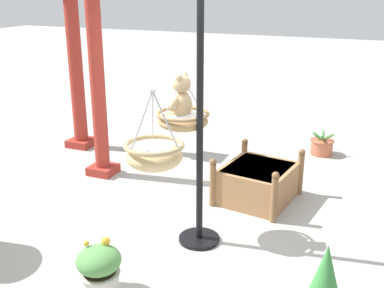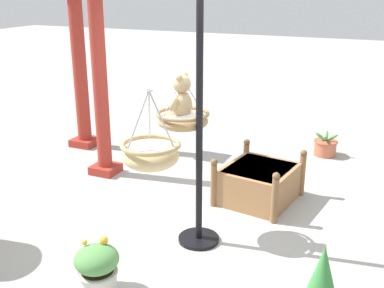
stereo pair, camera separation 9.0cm
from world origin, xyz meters
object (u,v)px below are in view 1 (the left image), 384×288
at_px(hanging_basket_left_high, 154,154).
at_px(display_pole_central, 200,172).
at_px(greenhouse_pillar_left, 97,79).
at_px(greenhouse_pillar_right, 76,73).
at_px(hanging_basket_with_teddy, 183,120).
at_px(potted_plant_bushy_green, 322,145).
at_px(wooden_planter_box, 258,182).
at_px(potted_plant_flowering_red, 99,269).
at_px(teddy_bear, 181,100).
at_px(potted_plant_tall_leafy, 324,285).

bearing_deg(hanging_basket_left_high, display_pole_central, 5.37).
xyz_separation_m(greenhouse_pillar_left, greenhouse_pillar_right, (0.90, 1.01, -0.14)).
xyz_separation_m(display_pole_central, hanging_basket_with_teddy, (0.15, 0.25, 0.49)).
distance_m(hanging_basket_with_teddy, potted_plant_bushy_green, 3.47).
relative_size(wooden_planter_box, potted_plant_bushy_green, 2.78).
distance_m(potted_plant_flowering_red, potted_plant_bushy_green, 4.61).
distance_m(wooden_planter_box, potted_plant_flowering_red, 2.52).
xyz_separation_m(teddy_bear, greenhouse_pillar_right, (1.95, 2.72, -0.24)).
xyz_separation_m(greenhouse_pillar_left, potted_plant_tall_leafy, (-2.03, -3.39, -1.02)).
distance_m(hanging_basket_with_teddy, potted_plant_tall_leafy, 2.13).
xyz_separation_m(wooden_planter_box, potted_plant_bushy_green, (2.03, -0.52, -0.10)).
bearing_deg(hanging_basket_left_high, potted_plant_bushy_green, -9.10).
bearing_deg(teddy_bear, display_pole_central, -118.76).
bearing_deg(hanging_basket_left_high, potted_plant_flowering_red, 86.14).
height_order(greenhouse_pillar_left, potted_plant_bushy_green, greenhouse_pillar_left).
bearing_deg(potted_plant_tall_leafy, greenhouse_pillar_right, 56.36).
bearing_deg(hanging_basket_left_high, wooden_planter_box, -4.53).
xyz_separation_m(hanging_basket_left_high, greenhouse_pillar_left, (2.41, 2.10, -0.03)).
bearing_deg(display_pole_central, potted_plant_tall_leafy, -120.48).
xyz_separation_m(display_pole_central, potted_plant_bushy_green, (3.25, -0.83, -0.65)).
height_order(display_pole_central, potted_plant_tall_leafy, display_pole_central).
height_order(hanging_basket_left_high, wooden_planter_box, hanging_basket_left_high).
xyz_separation_m(teddy_bear, hanging_basket_left_high, (-1.36, -0.39, -0.08)).
relative_size(display_pole_central, greenhouse_pillar_right, 0.98).
bearing_deg(potted_plant_tall_leafy, potted_plant_bushy_green, 8.03).
bearing_deg(hanging_basket_left_high, greenhouse_pillar_right, 43.24).
xyz_separation_m(hanging_basket_with_teddy, greenhouse_pillar_left, (1.05, 1.74, 0.10)).
xyz_separation_m(potted_plant_flowering_red, potted_plant_tall_leafy, (0.34, -1.89, 0.13)).
xyz_separation_m(hanging_basket_with_teddy, potted_plant_tall_leafy, (-0.97, -1.65, -0.92)).
relative_size(hanging_basket_with_teddy, greenhouse_pillar_right, 0.21).
relative_size(greenhouse_pillar_left, potted_plant_tall_leafy, 3.94).
xyz_separation_m(hanging_basket_with_teddy, greenhouse_pillar_right, (1.95, 2.75, -0.03)).
bearing_deg(teddy_bear, greenhouse_pillar_right, 54.37).
relative_size(display_pole_central, hanging_basket_with_teddy, 4.59).
xyz_separation_m(hanging_basket_with_teddy, teddy_bear, (-0.00, 0.02, 0.21)).
bearing_deg(potted_plant_tall_leafy, hanging_basket_left_high, 106.47).
bearing_deg(potted_plant_bushy_green, wooden_planter_box, 165.59).
xyz_separation_m(wooden_planter_box, potted_plant_flowering_red, (-2.39, 0.79, -0.01)).
relative_size(teddy_bear, hanging_basket_left_high, 0.80).
xyz_separation_m(potted_plant_tall_leafy, potted_plant_bushy_green, (4.07, 0.57, -0.22)).
xyz_separation_m(hanging_basket_left_high, potted_plant_tall_leafy, (0.38, -1.29, -1.05)).
bearing_deg(hanging_basket_with_teddy, greenhouse_pillar_left, 58.82).
relative_size(teddy_bear, greenhouse_pillar_right, 0.19).
distance_m(potted_plant_tall_leafy, potted_plant_bushy_green, 4.12).
bearing_deg(greenhouse_pillar_left, hanging_basket_left_high, -138.88).
distance_m(hanging_basket_left_high, potted_plant_flowering_red, 1.33).
bearing_deg(potted_plant_flowering_red, hanging_basket_with_teddy, -10.25).
distance_m(wooden_planter_box, potted_plant_tall_leafy, 2.33).
bearing_deg(teddy_bear, greenhouse_pillar_left, 58.47).
distance_m(display_pole_central, hanging_basket_left_high, 1.36).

